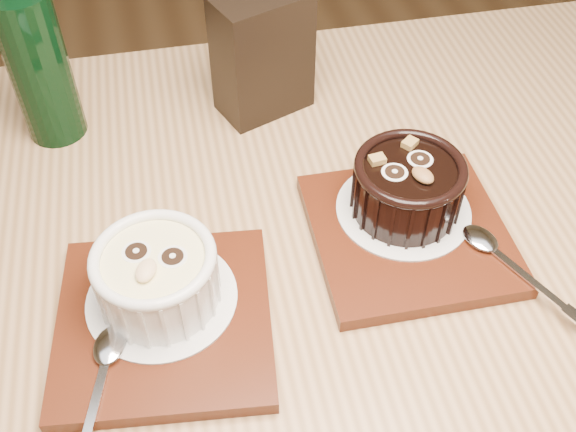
% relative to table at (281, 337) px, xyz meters
% --- Properties ---
extents(table, '(1.23, 0.85, 0.75)m').
position_rel_table_xyz_m(table, '(0.00, 0.00, 0.00)').
color(table, olive).
rests_on(table, ground).
extents(tray_left, '(0.20, 0.20, 0.01)m').
position_rel_table_xyz_m(tray_left, '(-0.11, -0.02, 0.10)').
color(tray_left, '#501E0D').
rests_on(tray_left, table).
extents(doily_left, '(0.13, 0.13, 0.00)m').
position_rel_table_xyz_m(doily_left, '(-0.11, -0.00, 0.11)').
color(doily_left, white).
rests_on(doily_left, tray_left).
extents(ramekin_white, '(0.10, 0.10, 0.06)m').
position_rel_table_xyz_m(ramekin_white, '(-0.11, -0.00, 0.14)').
color(ramekin_white, white).
rests_on(ramekin_white, doily_left).
extents(spoon_left, '(0.06, 0.14, 0.01)m').
position_rel_table_xyz_m(spoon_left, '(-0.16, -0.08, 0.11)').
color(spoon_left, silver).
rests_on(spoon_left, tray_left).
extents(tray_right, '(0.19, 0.19, 0.01)m').
position_rel_table_xyz_m(tray_right, '(0.13, 0.02, 0.10)').
color(tray_right, '#501E0D').
rests_on(tray_right, table).
extents(doily_right, '(0.13, 0.13, 0.00)m').
position_rel_table_xyz_m(doily_right, '(0.13, 0.05, 0.11)').
color(doily_right, white).
rests_on(doily_right, tray_right).
extents(ramekin_dark, '(0.10, 0.10, 0.06)m').
position_rel_table_xyz_m(ramekin_dark, '(0.13, 0.05, 0.14)').
color(ramekin_dark, black).
rests_on(ramekin_dark, doily_right).
extents(spoon_right, '(0.08, 0.13, 0.01)m').
position_rel_table_xyz_m(spoon_right, '(0.20, -0.04, 0.11)').
color(spoon_right, silver).
rests_on(spoon_right, tray_right).
extents(condiment_stand, '(0.11, 0.09, 0.14)m').
position_rel_table_xyz_m(condiment_stand, '(0.04, 0.26, 0.16)').
color(condiment_stand, black).
rests_on(condiment_stand, table).
extents(green_bottle, '(0.06, 0.06, 0.23)m').
position_rel_table_xyz_m(green_bottle, '(-0.19, 0.27, 0.18)').
color(green_bottle, black).
rests_on(green_bottle, table).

